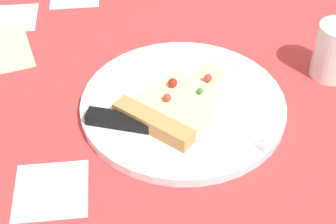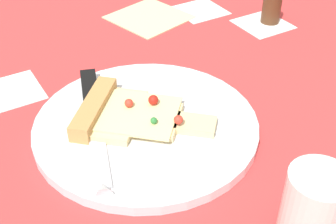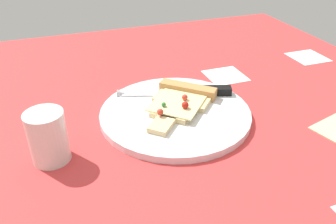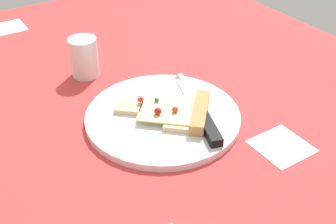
# 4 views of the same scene
# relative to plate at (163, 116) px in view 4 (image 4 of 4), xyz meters

# --- Properties ---
(ground_plane) EXTENTS (1.31, 1.31, 0.03)m
(ground_plane) POSITION_rel_plate_xyz_m (0.07, -0.07, -0.02)
(ground_plane) COLOR #D13838
(ground_plane) RESTS_ON ground
(plate) EXTENTS (0.29, 0.29, 0.01)m
(plate) POSITION_rel_plate_xyz_m (0.00, 0.00, 0.00)
(plate) COLOR silver
(plate) RESTS_ON ground_plane
(pizza_slice) EXTENTS (0.18, 0.18, 0.03)m
(pizza_slice) POSITION_rel_plate_xyz_m (-0.02, 0.02, 0.01)
(pizza_slice) COLOR beige
(pizza_slice) RESTS_ON plate
(knife) EXTENTS (0.10, 0.23, 0.02)m
(knife) POSITION_rel_plate_xyz_m (-0.05, 0.04, 0.01)
(knife) COLOR silver
(knife) RESTS_ON plate
(drinking_glass) EXTENTS (0.06, 0.06, 0.09)m
(drinking_glass) POSITION_rel_plate_xyz_m (0.05, -0.24, 0.04)
(drinking_glass) COLOR silver
(drinking_glass) RESTS_ON ground_plane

